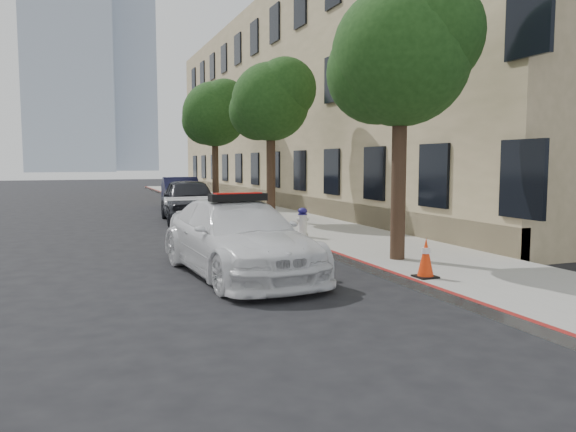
% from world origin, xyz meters
% --- Properties ---
extents(ground, '(120.00, 120.00, 0.00)m').
position_xyz_m(ground, '(0.00, 0.00, 0.00)').
color(ground, black).
rests_on(ground, ground).
extents(sidewalk, '(3.20, 50.00, 0.15)m').
position_xyz_m(sidewalk, '(3.60, 10.00, 0.07)').
color(sidewalk, gray).
rests_on(sidewalk, ground).
extents(curb_strip, '(0.12, 50.00, 0.15)m').
position_xyz_m(curb_strip, '(2.06, 10.00, 0.07)').
color(curb_strip, maroon).
rests_on(curb_strip, ground).
extents(building, '(8.00, 36.00, 10.00)m').
position_xyz_m(building, '(9.20, 15.00, 5.00)').
color(building, tan).
rests_on(building, ground).
extents(tower_left, '(18.00, 14.00, 60.00)m').
position_xyz_m(tower_left, '(-4.00, 120.00, 30.00)').
color(tower_left, '#9EA8B7').
rests_on(tower_left, ground).
extents(tower_right, '(14.00, 14.00, 44.00)m').
position_xyz_m(tower_right, '(9.00, 135.00, 22.00)').
color(tower_right, '#9EA8B7').
rests_on(tower_right, ground).
extents(tree_near, '(2.92, 2.82, 5.62)m').
position_xyz_m(tree_near, '(2.93, -2.01, 4.27)').
color(tree_near, black).
rests_on(tree_near, sidewalk).
extents(tree_mid, '(2.77, 2.64, 5.43)m').
position_xyz_m(tree_mid, '(2.93, 5.99, 4.16)').
color(tree_mid, black).
rests_on(tree_mid, sidewalk).
extents(tree_far, '(3.10, 3.00, 5.81)m').
position_xyz_m(tree_far, '(2.93, 13.99, 4.39)').
color(tree_far, black).
rests_on(tree_far, sidewalk).
extents(police_car, '(2.40, 5.04, 1.57)m').
position_xyz_m(police_car, '(-0.41, -1.71, 0.71)').
color(police_car, white).
rests_on(police_car, ground).
extents(parked_car_mid, '(2.18, 4.70, 1.56)m').
position_xyz_m(parked_car_mid, '(0.54, 8.18, 0.78)').
color(parked_car_mid, black).
rests_on(parked_car_mid, ground).
extents(parked_car_far, '(1.89, 4.52, 1.45)m').
position_xyz_m(parked_car_far, '(1.20, 13.64, 0.73)').
color(parked_car_far, black).
rests_on(parked_car_far, ground).
extents(fire_hydrant, '(0.33, 0.30, 0.78)m').
position_xyz_m(fire_hydrant, '(2.35, 1.83, 0.53)').
color(fire_hydrant, silver).
rests_on(fire_hydrant, sidewalk).
extents(traffic_cone, '(0.36, 0.36, 0.69)m').
position_xyz_m(traffic_cone, '(2.35, -3.80, 0.49)').
color(traffic_cone, black).
rests_on(traffic_cone, sidewalk).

